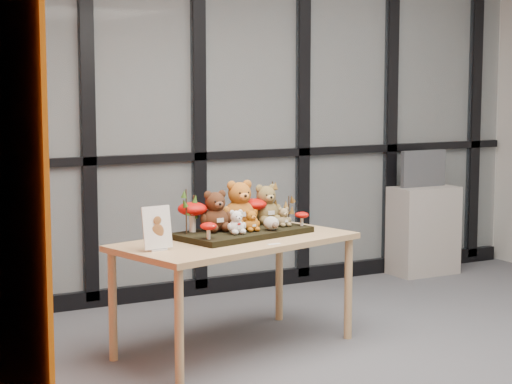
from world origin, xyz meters
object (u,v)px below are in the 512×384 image
monitor (423,168)px  bear_pooh_yellow (239,201)px  mushroom_back_left (192,215)px  mushroom_front_left (209,230)px  display_table (235,250)px  mushroom_back_right (254,210)px  sign_holder (157,231)px  bear_beige_small (284,216)px  bear_tan_back (266,202)px  mushroom_front_right (302,218)px  cabinet (423,230)px  plush_cream_hedgehog (271,223)px  diorama_tray (243,233)px  bear_small_yellow (251,219)px  bear_white_bow (236,221)px  bear_brown_medium (215,209)px

monitor → bear_pooh_yellow: bearing=-155.7°
mushroom_back_left → mushroom_front_left: 0.28m
display_table → mushroom_back_right: 0.40m
mushroom_back_right → sign_holder: size_ratio=0.73×
mushroom_back_left → sign_holder: sign_holder is taller
mushroom_back_right → sign_holder: sign_holder is taller
bear_beige_small → mushroom_back_left: (-0.59, 0.08, 0.03)m
mushroom_back_right → bear_tan_back: bearing=4.6°
mushroom_back_left → mushroom_front_right: (0.70, -0.11, -0.05)m
bear_pooh_yellow → bear_beige_small: bear_pooh_yellow is taller
cabinet → plush_cream_hedgehog: bearing=-150.4°
display_table → mushroom_back_right: (0.25, 0.24, 0.19)m
sign_holder → monitor: (2.91, 1.34, 0.10)m
bear_tan_back → mushroom_back_right: bear_tan_back is taller
plush_cream_hedgehog → monitor: size_ratio=0.22×
bear_pooh_yellow → plush_cream_hedgehog: 0.27m
diorama_tray → bear_small_yellow: bear_small_yellow is taller
bear_pooh_yellow → bear_white_bow: bearing=-135.6°
mushroom_back_right → display_table: bearing=-136.9°
plush_cream_hedgehog → mushroom_front_right: 0.26m
bear_white_bow → monitor: 2.68m
bear_small_yellow → cabinet: 2.58m
plush_cream_hedgehog → display_table: bearing=161.9°
bear_beige_small → monitor: monitor is taller
diorama_tray → bear_white_bow: 0.18m
mushroom_back_left → sign_holder: 0.44m
mushroom_front_right → mushroom_back_right: bearing=141.3°
bear_tan_back → bear_pooh_yellow: bearing=174.6°
bear_pooh_yellow → mushroom_back_right: size_ratio=1.75×
diorama_tray → bear_beige_small: bear_beige_small is taller
bear_small_yellow → bear_beige_small: (0.26, 0.07, -0.01)m
bear_small_yellow → mushroom_front_left: bear_small_yellow is taller
bear_beige_small → monitor: (1.99, 1.14, 0.11)m
mushroom_front_left → bear_small_yellow: bearing=20.5°
bear_small_yellow → monitor: (2.25, 1.20, 0.10)m
bear_brown_medium → monitor: monitor is taller
bear_small_yellow → bear_white_bow: bear_white_bow is taller
sign_holder → mushroom_front_left: bearing=-4.8°
display_table → bear_brown_medium: bear_brown_medium is taller
bear_small_yellow → bear_tan_back: bearing=30.9°
display_table → bear_beige_small: bearing=-2.9°
diorama_tray → monitor: bearing=11.9°
display_table → diorama_tray: 0.15m
plush_cream_hedgehog → bear_brown_medium: bearing=141.8°
bear_small_yellow → display_table: bearing=171.1°
bear_brown_medium → sign_holder: bearing=-167.1°
mushroom_back_left → display_table: bearing=-37.1°
bear_brown_medium → bear_small_yellow: 0.23m
diorama_tray → bear_tan_back: size_ratio=3.02×
bear_beige_small → mushroom_back_right: 0.20m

